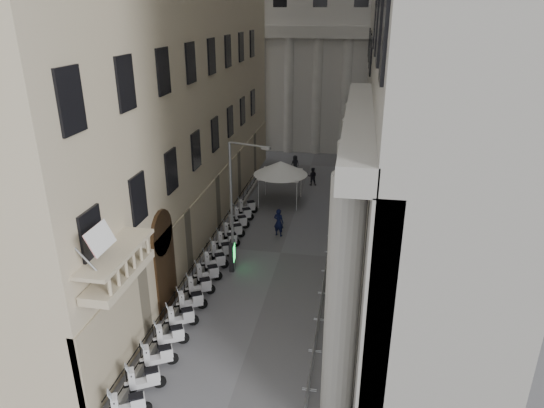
% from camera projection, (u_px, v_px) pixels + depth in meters
% --- Properties ---
extents(far_building, '(22.00, 10.00, 30.00)m').
position_uv_depth(far_building, '(324.00, 6.00, 52.26)').
color(far_building, '#B6B3AC').
rests_on(far_building, ground).
extents(iron_fence, '(0.30, 28.00, 1.40)m').
position_uv_depth(iron_fence, '(212.00, 256.00, 31.20)').
color(iron_fence, black).
rests_on(iron_fence, ground).
extents(blue_awning, '(1.60, 3.00, 3.00)m').
position_uv_depth(blue_awning, '(348.00, 216.00, 37.13)').
color(blue_awning, navy).
rests_on(blue_awning, ground).
extents(scooter_1, '(1.50, 1.16, 1.50)m').
position_uv_depth(scooter_1, '(146.00, 390.00, 20.22)').
color(scooter_1, silver).
rests_on(scooter_1, ground).
extents(scooter_2, '(1.50, 1.16, 1.50)m').
position_uv_depth(scooter_2, '(160.00, 367.00, 21.55)').
color(scooter_2, silver).
rests_on(scooter_2, ground).
extents(scooter_3, '(1.50, 1.16, 1.50)m').
position_uv_depth(scooter_3, '(172.00, 346.00, 22.89)').
color(scooter_3, silver).
rests_on(scooter_3, ground).
extents(scooter_4, '(1.50, 1.16, 1.50)m').
position_uv_depth(scooter_4, '(182.00, 327.00, 24.23)').
color(scooter_4, silver).
rests_on(scooter_4, ground).
extents(scooter_5, '(1.50, 1.16, 1.50)m').
position_uv_depth(scooter_5, '(192.00, 310.00, 25.57)').
color(scooter_5, silver).
rests_on(scooter_5, ground).
extents(scooter_6, '(1.50, 1.16, 1.50)m').
position_uv_depth(scooter_6, '(200.00, 295.00, 26.90)').
color(scooter_6, silver).
rests_on(scooter_6, ground).
extents(scooter_7, '(1.50, 1.16, 1.50)m').
position_uv_depth(scooter_7, '(208.00, 282.00, 28.24)').
color(scooter_7, silver).
rests_on(scooter_7, ground).
extents(scooter_8, '(1.50, 1.16, 1.50)m').
position_uv_depth(scooter_8, '(215.00, 269.00, 29.58)').
color(scooter_8, silver).
rests_on(scooter_8, ground).
extents(scooter_9, '(1.50, 1.16, 1.50)m').
position_uv_depth(scooter_9, '(222.00, 258.00, 30.91)').
color(scooter_9, silver).
rests_on(scooter_9, ground).
extents(scooter_10, '(1.50, 1.16, 1.50)m').
position_uv_depth(scooter_10, '(228.00, 248.00, 32.25)').
color(scooter_10, silver).
rests_on(scooter_10, ground).
extents(scooter_11, '(1.50, 1.16, 1.50)m').
position_uv_depth(scooter_11, '(233.00, 238.00, 33.59)').
color(scooter_11, silver).
rests_on(scooter_11, ground).
extents(scooter_12, '(1.50, 1.16, 1.50)m').
position_uv_depth(scooter_12, '(238.00, 229.00, 34.93)').
color(scooter_12, silver).
rests_on(scooter_12, ground).
extents(scooter_13, '(1.50, 1.16, 1.50)m').
position_uv_depth(scooter_13, '(243.00, 221.00, 36.26)').
color(scooter_13, silver).
rests_on(scooter_13, ground).
extents(scooter_14, '(1.50, 1.16, 1.50)m').
position_uv_depth(scooter_14, '(247.00, 214.00, 37.60)').
color(scooter_14, silver).
rests_on(scooter_14, ground).
extents(barrier_1, '(0.60, 2.40, 1.10)m').
position_uv_depth(barrier_1, '(312.00, 370.00, 21.36)').
color(barrier_1, '#A5A7AC').
rests_on(barrier_1, ground).
extents(barrier_2, '(0.60, 2.40, 1.10)m').
position_uv_depth(barrier_2, '(317.00, 335.00, 23.64)').
color(barrier_2, '#A5A7AC').
rests_on(barrier_2, ground).
extents(barrier_3, '(0.60, 2.40, 1.10)m').
position_uv_depth(barrier_3, '(322.00, 306.00, 25.92)').
color(barrier_3, '#A5A7AC').
rests_on(barrier_3, ground).
extents(barrier_4, '(0.60, 2.40, 1.10)m').
position_uv_depth(barrier_4, '(325.00, 282.00, 28.21)').
color(barrier_4, '#A5A7AC').
rests_on(barrier_4, ground).
extents(barrier_5, '(0.60, 2.40, 1.10)m').
position_uv_depth(barrier_5, '(328.00, 262.00, 30.49)').
color(barrier_5, '#A5A7AC').
rests_on(barrier_5, ground).
extents(barrier_6, '(0.60, 2.40, 1.10)m').
position_uv_depth(barrier_6, '(331.00, 244.00, 32.77)').
color(barrier_6, '#A5A7AC').
rests_on(barrier_6, ground).
extents(security_tent, '(4.34, 4.34, 3.53)m').
position_uv_depth(security_tent, '(281.00, 168.00, 38.68)').
color(security_tent, silver).
rests_on(security_tent, ground).
extents(street_lamp, '(2.54, 0.95, 8.04)m').
position_uv_depth(street_lamp, '(236.00, 197.00, 27.67)').
color(street_lamp, gray).
rests_on(street_lamp, ground).
extents(info_kiosk, '(0.37, 0.88, 1.81)m').
position_uv_depth(info_kiosk, '(232.00, 255.00, 29.32)').
color(info_kiosk, black).
rests_on(info_kiosk, ground).
extents(pedestrian_a, '(0.84, 0.67, 2.00)m').
position_uv_depth(pedestrian_a, '(279.00, 222.00, 33.62)').
color(pedestrian_a, black).
rests_on(pedestrian_a, ground).
extents(pedestrian_b, '(0.83, 0.66, 1.64)m').
position_uv_depth(pedestrian_b, '(312.00, 176.00, 43.40)').
color(pedestrian_b, black).
rests_on(pedestrian_b, ground).
extents(pedestrian_c, '(0.98, 0.89, 1.68)m').
position_uv_depth(pedestrian_c, '(295.00, 164.00, 46.83)').
color(pedestrian_c, black).
rests_on(pedestrian_c, ground).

